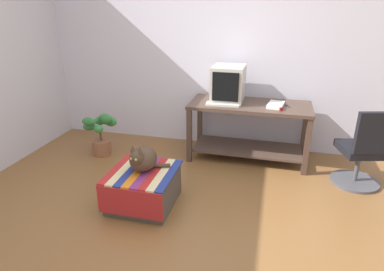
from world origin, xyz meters
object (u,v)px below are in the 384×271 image
at_px(desk, 249,121).
at_px(keyboard, 223,104).
at_px(cat, 143,159).
at_px(potted_plant, 101,134).
at_px(book, 276,105).
at_px(stapler, 280,108).
at_px(office_chair, 363,153).
at_px(tv_monitor, 228,84).
at_px(ottoman_with_blanket, 143,187).

relative_size(desk, keyboard, 3.69).
bearing_deg(desk, cat, -124.17).
distance_m(cat, potted_plant, 1.38).
distance_m(book, stapler, 0.12).
distance_m(book, office_chair, 1.08).
xyz_separation_m(tv_monitor, stapler, (0.64, -0.22, -0.20)).
height_order(desk, tv_monitor, tv_monitor).
relative_size(cat, potted_plant, 0.68).
distance_m(potted_plant, office_chair, 3.13).
bearing_deg(desk, tv_monitor, 170.00).
bearing_deg(potted_plant, ottoman_with_blanket, -44.76).
distance_m(tv_monitor, potted_plant, 1.77).
relative_size(desk, cat, 3.85).
xyz_separation_m(book, office_chair, (0.95, -0.35, -0.37)).
distance_m(keyboard, potted_plant, 1.64).
bearing_deg(tv_monitor, ottoman_with_blanket, -113.57).
relative_size(book, stapler, 2.54).
distance_m(book, potted_plant, 2.25).
relative_size(tv_monitor, book, 1.64).
xyz_separation_m(tv_monitor, keyboard, (-0.03, -0.20, -0.20)).
bearing_deg(ottoman_with_blanket, potted_plant, 135.24).
bearing_deg(keyboard, ottoman_with_blanket, -120.21).
xyz_separation_m(office_chair, stapler, (-0.90, 0.24, 0.37)).
xyz_separation_m(desk, keyboard, (-0.32, -0.14, 0.24)).
relative_size(ottoman_with_blanket, cat, 1.75).
bearing_deg(office_chair, keyboard, -24.17).
relative_size(book, potted_plant, 0.49).
bearing_deg(cat, office_chair, 28.92).
xyz_separation_m(keyboard, office_chair, (1.57, -0.26, -0.36)).
bearing_deg(book, cat, -124.59).
bearing_deg(book, ottoman_with_blanket, -124.10).
height_order(desk, keyboard, keyboard).
bearing_deg(keyboard, stapler, -5.68).
bearing_deg(tv_monitor, potted_plant, -165.26).
height_order(desk, cat, desk).
height_order(potted_plant, office_chair, office_chair).
bearing_deg(potted_plant, keyboard, 7.63).
bearing_deg(keyboard, book, 4.50).
bearing_deg(book, keyboard, -162.21).
distance_m(keyboard, book, 0.63).
bearing_deg(tv_monitor, office_chair, -16.14).
xyz_separation_m(cat, office_chair, (2.15, 0.89, -0.10)).
distance_m(tv_monitor, cat, 1.55).
distance_m(keyboard, cat, 1.32).
relative_size(desk, stapler, 13.43).
bearing_deg(cat, potted_plant, 142.35).
bearing_deg(stapler, book, 93.46).
bearing_deg(cat, keyboard, 69.72).
xyz_separation_m(desk, tv_monitor, (-0.29, 0.05, 0.45)).
bearing_deg(cat, ottoman_with_blanket, -87.38).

